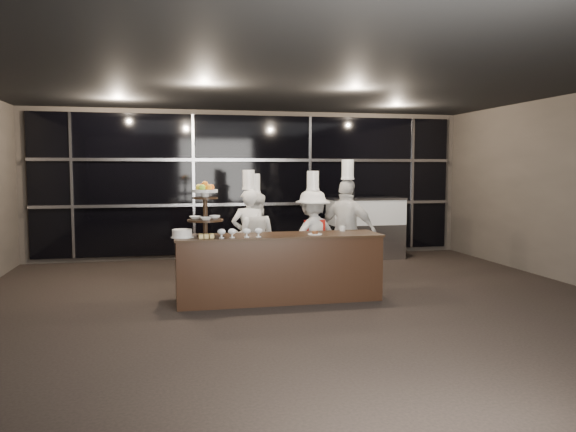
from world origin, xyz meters
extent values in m
plane|color=black|center=(0.00, 0.00, 0.00)|extent=(10.00, 10.00, 0.00)
plane|color=black|center=(0.00, 0.00, 3.00)|extent=(10.00, 10.00, 0.00)
plane|color=#473F38|center=(0.00, 5.00, 1.50)|extent=(9.00, 0.00, 9.00)
cube|color=black|center=(0.00, 4.94, 1.50)|extent=(8.60, 0.04, 2.80)
cube|color=#A5A5AA|center=(0.00, 4.89, 1.10)|extent=(8.60, 0.06, 0.06)
cube|color=#A5A5AA|center=(0.00, 4.89, 2.00)|extent=(8.60, 0.06, 0.06)
cube|color=#A5A5AA|center=(-3.50, 4.91, 1.50)|extent=(0.05, 0.05, 2.80)
cube|color=#A5A5AA|center=(-1.20, 4.91, 1.50)|extent=(0.05, 0.05, 2.80)
cube|color=#A5A5AA|center=(1.20, 4.91, 1.50)|extent=(0.05, 0.05, 2.80)
cube|color=#A5A5AA|center=(3.50, 4.91, 1.50)|extent=(0.05, 0.05, 2.80)
cube|color=black|center=(-0.24, 1.10, 0.45)|extent=(2.80, 0.70, 0.90)
cube|color=black|center=(-0.24, 1.10, 0.91)|extent=(2.84, 0.74, 0.03)
cylinder|color=black|center=(-1.24, 1.10, 0.94)|extent=(0.24, 0.24, 0.03)
cylinder|color=black|center=(-1.24, 1.10, 1.27)|extent=(0.06, 0.06, 0.70)
cylinder|color=black|center=(-1.24, 1.10, 1.14)|extent=(0.48, 0.48, 0.02)
cylinder|color=black|center=(-1.24, 1.10, 1.44)|extent=(0.34, 0.34, 0.02)
cylinder|color=white|center=(-1.24, 1.10, 1.48)|extent=(0.10, 0.10, 0.06)
cylinder|color=white|center=(-1.24, 1.10, 1.53)|extent=(0.34, 0.34, 0.04)
sphere|color=orange|center=(-1.16, 1.10, 1.58)|extent=(0.09, 0.09, 0.09)
sphere|color=#75AD2C|center=(-1.20, 1.17, 1.58)|extent=(0.09, 0.09, 0.09)
sphere|color=orange|center=(-1.28, 1.17, 1.58)|extent=(0.09, 0.09, 0.09)
sphere|color=yellow|center=(-1.32, 1.10, 1.58)|extent=(0.09, 0.09, 0.09)
sphere|color=#91C232|center=(-1.28, 1.03, 1.58)|extent=(0.09, 0.09, 0.09)
sphere|color=orange|center=(-1.20, 1.03, 1.58)|extent=(0.09, 0.09, 0.09)
sphere|color=orange|center=(-1.24, 1.10, 1.62)|extent=(0.09, 0.09, 0.09)
imported|color=white|center=(-1.37, 1.16, 1.17)|extent=(0.16, 0.16, 0.04)
imported|color=white|center=(-1.11, 1.16, 1.18)|extent=(0.15, 0.15, 0.05)
imported|color=white|center=(-1.24, 0.98, 1.17)|extent=(0.16, 0.16, 0.04)
cylinder|color=silver|center=(-1.04, 0.88, 0.93)|extent=(0.07, 0.07, 0.01)
cylinder|color=silver|center=(-1.04, 0.88, 0.96)|extent=(0.02, 0.02, 0.05)
ellipsoid|color=silver|center=(-1.04, 0.88, 1.01)|extent=(0.11, 0.11, 0.08)
ellipsoid|color=#24CF55|center=(-1.04, 0.88, 1.01)|extent=(0.08, 0.08, 0.05)
cylinder|color=silver|center=(-0.90, 0.88, 0.93)|extent=(0.07, 0.07, 0.01)
cylinder|color=silver|center=(-0.90, 0.88, 0.96)|extent=(0.02, 0.02, 0.05)
ellipsoid|color=silver|center=(-0.90, 0.88, 1.01)|extent=(0.11, 0.11, 0.08)
ellipsoid|color=red|center=(-0.90, 0.88, 1.01)|extent=(0.08, 0.08, 0.05)
cylinder|color=silver|center=(-0.71, 0.88, 0.93)|extent=(0.07, 0.07, 0.01)
cylinder|color=silver|center=(-0.71, 0.88, 0.96)|extent=(0.02, 0.02, 0.05)
ellipsoid|color=silver|center=(-0.71, 0.88, 1.01)|extent=(0.11, 0.11, 0.08)
ellipsoid|color=beige|center=(-0.71, 0.88, 1.01)|extent=(0.08, 0.08, 0.05)
cylinder|color=silver|center=(-0.55, 0.88, 0.93)|extent=(0.07, 0.07, 0.01)
cylinder|color=silver|center=(-0.55, 0.88, 0.96)|extent=(0.02, 0.02, 0.05)
ellipsoid|color=silver|center=(-0.55, 0.88, 1.01)|extent=(0.11, 0.11, 0.08)
ellipsoid|color=#513418|center=(-0.55, 0.88, 1.01)|extent=(0.08, 0.08, 0.05)
cylinder|color=white|center=(-1.55, 1.05, 0.93)|extent=(0.30, 0.30, 0.01)
cylinder|color=white|center=(-1.55, 1.05, 0.98)|extent=(0.26, 0.26, 0.10)
cube|color=#E6C670|center=(-1.31, 0.90, 0.95)|extent=(0.06, 0.05, 0.05)
cube|color=#E6C670|center=(-1.24, 0.90, 0.95)|extent=(0.06, 0.05, 0.05)
cube|color=#E6C670|center=(-1.17, 0.90, 0.95)|extent=(0.06, 0.05, 0.05)
cube|color=#E6C670|center=(-1.31, 0.97, 0.95)|extent=(0.06, 0.05, 0.05)
cube|color=#E6C670|center=(-1.24, 0.97, 0.95)|extent=(0.06, 0.05, 0.05)
cube|color=#E6C670|center=(-1.17, 0.97, 0.95)|extent=(0.06, 0.05, 0.05)
cylinder|color=white|center=(0.26, 1.00, 0.93)|extent=(0.20, 0.20, 0.01)
cylinder|color=#4C2814|center=(0.26, 1.00, 0.95)|extent=(0.08, 0.08, 0.04)
cylinder|color=white|center=(0.77, 1.35, 0.96)|extent=(0.08, 0.08, 0.07)
cube|color=#A5A5AA|center=(2.21, 4.30, 0.35)|extent=(1.50, 0.64, 0.70)
cube|color=silver|center=(2.21, 4.30, 0.95)|extent=(1.50, 0.64, 0.50)
cube|color=#FFC67F|center=(2.21, 4.30, 0.95)|extent=(1.39, 0.53, 0.40)
cube|color=#A5A5AA|center=(2.21, 4.30, 1.22)|extent=(1.52, 0.66, 0.04)
imported|color=silver|center=(-0.47, 2.32, 0.75)|extent=(0.56, 0.38, 1.51)
cylinder|color=white|center=(-0.47, 2.32, 1.66)|extent=(0.19, 0.19, 0.30)
cylinder|color=white|center=(-0.47, 2.32, 1.51)|extent=(0.21, 0.21, 0.03)
imported|color=white|center=(-0.37, 2.39, 0.72)|extent=(0.84, 0.75, 1.45)
cylinder|color=white|center=(-0.37, 2.39, 1.60)|extent=(0.19, 0.19, 0.30)
cylinder|color=white|center=(-0.37, 2.39, 1.45)|extent=(0.21, 0.21, 0.03)
imported|color=silver|center=(0.53, 2.14, 0.75)|extent=(1.09, 0.84, 1.49)
cylinder|color=white|center=(0.53, 2.14, 1.64)|extent=(0.19, 0.19, 0.30)
cylinder|color=white|center=(0.53, 2.14, 1.50)|extent=(0.21, 0.21, 0.03)
cube|color=#AF130D|center=(0.53, 2.02, 0.75)|extent=(0.34, 0.03, 0.56)
imported|color=silver|center=(1.02, 1.90, 0.83)|extent=(0.99, 0.97, 1.67)
cylinder|color=white|center=(1.02, 1.90, 1.82)|extent=(0.19, 0.19, 0.30)
cylinder|color=white|center=(1.02, 1.90, 1.67)|extent=(0.21, 0.21, 0.03)
camera|label=1|loc=(-1.75, -6.44, 1.84)|focal=35.00mm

